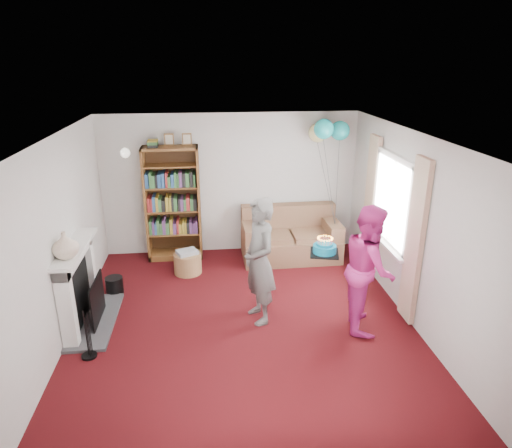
{
  "coord_description": "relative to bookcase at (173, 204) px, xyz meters",
  "views": [
    {
      "loc": [
        -0.42,
        -5.35,
        3.39
      ],
      "look_at": [
        0.25,
        0.6,
        1.18
      ],
      "focal_mm": 32.0,
      "sensor_mm": 36.0,
      "label": 1
    }
  ],
  "objects": [
    {
      "name": "person_magenta",
      "position": [
        2.62,
        -2.56,
        -0.13
      ],
      "size": [
        0.8,
        0.93,
        1.68
      ],
      "primitive_type": "imported",
      "rotation": [
        0.0,
        0.0,
        1.35
      ],
      "color": "#C92881",
      "rests_on": "ground"
    },
    {
      "name": "wall_back",
      "position": [
        1.01,
        0.21,
        0.28
      ],
      "size": [
        4.5,
        0.02,
        2.5
      ],
      "primitive_type": "cube",
      "color": "silver",
      "rests_on": "ground"
    },
    {
      "name": "ceiling",
      "position": [
        1.01,
        -2.3,
        1.53
      ],
      "size": [
        4.5,
        5.0,
        0.01
      ],
      "primitive_type": "cube",
      "color": "white",
      "rests_on": "wall_back"
    },
    {
      "name": "mantel_vase",
      "position": [
        -1.11,
        -2.45,
        0.32
      ],
      "size": [
        0.36,
        0.36,
        0.32
      ],
      "primitive_type": "imported",
      "rotation": [
        0.0,
        0.0,
        -0.19
      ],
      "color": "beige",
      "rests_on": "fireplace"
    },
    {
      "name": "sofa",
      "position": [
        2.04,
        -0.23,
        -0.63
      ],
      "size": [
        1.69,
        0.9,
        0.9
      ],
      "rotation": [
        0.0,
        0.0,
        0.01
      ],
      "color": "brown",
      "rests_on": "ground"
    },
    {
      "name": "birthday_cake",
      "position": [
        2.05,
        -2.46,
        0.11
      ],
      "size": [
        0.35,
        0.35,
        0.22
      ],
      "rotation": [
        0.0,
        0.0,
        -0.24
      ],
      "color": "black",
      "rests_on": "ground"
    },
    {
      "name": "fireplace",
      "position": [
        -1.07,
        -2.11,
        -0.46
      ],
      "size": [
        0.55,
        1.8,
        1.12
      ],
      "color": "#3F3F42",
      "rests_on": "ground"
    },
    {
      "name": "window_bay",
      "position": [
        3.22,
        -1.7,
        0.23
      ],
      "size": [
        0.14,
        2.02,
        2.2
      ],
      "color": "white",
      "rests_on": "ground"
    },
    {
      "name": "wall_left",
      "position": [
        -1.25,
        -2.3,
        0.28
      ],
      "size": [
        0.02,
        5.0,
        2.5
      ],
      "primitive_type": "cube",
      "color": "silver",
      "rests_on": "ground"
    },
    {
      "name": "bookcase",
      "position": [
        0.0,
        0.0,
        0.0
      ],
      "size": [
        0.94,
        0.42,
        2.2
      ],
      "color": "#472B14",
      "rests_on": "ground"
    },
    {
      "name": "person_striped",
      "position": [
        1.24,
        -2.26,
        -0.11
      ],
      "size": [
        0.56,
        0.71,
        1.72
      ],
      "primitive_type": "imported",
      "rotation": [
        0.0,
        0.0,
        -1.31
      ],
      "color": "black",
      "rests_on": "ground"
    },
    {
      "name": "wicker_basket",
      "position": [
        0.23,
        -0.72,
        -0.79
      ],
      "size": [
        0.45,
        0.45,
        0.4
      ],
      "rotation": [
        0.0,
        0.0,
        0.41
      ],
      "color": "#A97B4E",
      "rests_on": "ground"
    },
    {
      "name": "balloons",
      "position": [
        2.63,
        -0.17,
        1.25
      ],
      "size": [
        0.66,
        0.71,
        1.78
      ],
      "color": "#3F3F3F",
      "rests_on": "ground"
    },
    {
      "name": "ground",
      "position": [
        1.01,
        -2.3,
        -0.97
      ],
      "size": [
        5.0,
        5.0,
        0.0
      ],
      "primitive_type": "plane",
      "color": "#33070E",
      "rests_on": "ground"
    },
    {
      "name": "wall_sconce",
      "position": [
        -0.74,
        0.06,
        0.91
      ],
      "size": [
        0.16,
        0.23,
        0.16
      ],
      "color": "gold",
      "rests_on": "ground"
    },
    {
      "name": "wall_right",
      "position": [
        3.27,
        -2.3,
        0.28
      ],
      "size": [
        0.02,
        5.0,
        2.5
      ],
      "primitive_type": "cube",
      "color": "silver",
      "rests_on": "ground"
    }
  ]
}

